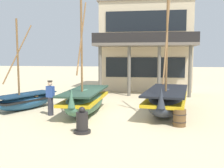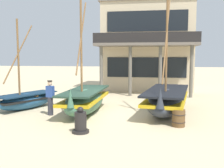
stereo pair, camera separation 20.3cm
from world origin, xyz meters
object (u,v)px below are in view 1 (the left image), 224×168
at_px(fisherman_by_hull, 50,98).
at_px(capstan_winch, 82,123).
at_px(harbor_building_main, 146,46).
at_px(fishing_boat_centre_large, 167,100).
at_px(wooden_barrel, 179,118).
at_px(fishing_boat_far_right, 26,100).
at_px(fishing_boat_near_left, 85,100).

bearing_deg(fisherman_by_hull, capstan_winch, -48.91).
bearing_deg(harbor_building_main, fisherman_by_hull, -110.11).
distance_m(fisherman_by_hull, harbor_building_main, 12.73).
height_order(fishing_boat_centre_large, fisherman_by_hull, fishing_boat_centre_large).
bearing_deg(capstan_winch, fishing_boat_centre_large, 50.00).
xyz_separation_m(capstan_winch, wooden_barrel, (3.67, 1.49, -0.04)).
relative_size(fishing_boat_centre_large, fishing_boat_far_right, 1.32).
height_order(fishing_boat_centre_large, capstan_winch, fishing_boat_centre_large).
xyz_separation_m(fishing_boat_centre_large, fishing_boat_far_right, (-7.45, -0.12, -0.18)).
xyz_separation_m(fishing_boat_far_right, capstan_winch, (4.15, -3.82, -0.09)).
height_order(fishing_boat_near_left, fisherman_by_hull, fishing_boat_near_left).
relative_size(wooden_barrel, harbor_building_main, 0.09).
xyz_separation_m(capstan_winch, harbor_building_main, (2.00, 14.23, 3.35)).
distance_m(fishing_boat_near_left, wooden_barrel, 4.77).
distance_m(fisherman_by_hull, capstan_winch, 3.47).
bearing_deg(fishing_boat_centre_large, harbor_building_main, 97.21).
distance_m(fishing_boat_far_right, capstan_winch, 5.64).
xyz_separation_m(fishing_boat_near_left, harbor_building_main, (2.73, 10.92, 3.08)).
bearing_deg(fishing_boat_far_right, fishing_boat_near_left, -8.37).
xyz_separation_m(fishing_boat_near_left, wooden_barrel, (4.40, -1.83, -0.31)).
bearing_deg(fishing_boat_near_left, fishing_boat_centre_large, 8.76).
distance_m(fishing_boat_near_left, fishing_boat_centre_large, 4.08).
distance_m(fishing_boat_centre_large, harbor_building_main, 10.82).
bearing_deg(harbor_building_main, capstan_winch, -98.01).
relative_size(fishing_boat_near_left, capstan_winch, 5.60).
distance_m(capstan_winch, harbor_building_main, 14.76).
relative_size(fisherman_by_hull, harbor_building_main, 0.21).
distance_m(fishing_boat_far_right, wooden_barrel, 8.15).
distance_m(fishing_boat_centre_large, fishing_boat_far_right, 7.45).
height_order(fishing_boat_centre_large, wooden_barrel, fishing_boat_centre_large).
height_order(fishing_boat_far_right, fisherman_by_hull, fishing_boat_far_right).
relative_size(fishing_boat_far_right, harbor_building_main, 0.58).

